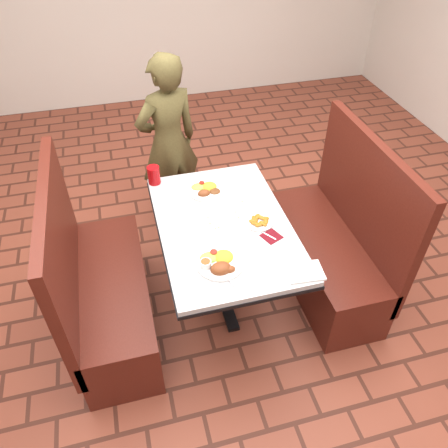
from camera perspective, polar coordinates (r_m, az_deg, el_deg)
The scene contains 15 objects.
room at distance 2.13m, azimuth 0.00°, elevation 24.27°, with size 7.00×7.04×2.82m.
dining_table at distance 2.77m, azimuth 0.00°, elevation -1.50°, with size 0.81×1.21×0.75m.
booth_bench_left at distance 2.97m, azimuth -15.26°, elevation -8.76°, with size 0.47×1.20×1.17m.
booth_bench_right at distance 3.24m, azimuth 13.82°, elevation -3.22°, with size 0.47×1.20×1.17m.
diner_person at distance 3.58m, azimuth -7.25°, elevation 10.44°, with size 0.53×0.35×1.45m, color brown.
near_dinner_plate at distance 2.43m, azimuth -0.61°, elevation -4.88°, with size 0.27×0.27×0.08m.
far_dinner_plate at distance 2.96m, azimuth -2.32°, elevation 4.68°, with size 0.25×0.25×0.06m.
plantain_plate at distance 2.72m, azimuth 4.57°, elevation 0.37°, with size 0.18×0.18×0.03m.
maroon_napkin at distance 2.63m, azimuth 6.21°, elevation -1.63°, with size 0.11×0.11×0.00m, color #5C0D15.
spoon_utensil at distance 2.64m, azimuth 5.73°, elevation -1.45°, with size 0.01×0.12×0.00m, color silver.
red_tumbler at distance 3.05m, azimuth -9.15°, elevation 6.34°, with size 0.09×0.09×0.13m, color #AE0B0F.
paper_napkin at distance 2.45m, azimuth 10.51°, elevation -6.16°, with size 0.20×0.15×0.01m, color silver.
knife_utensil at distance 2.45m, azimuth 0.56°, elevation -5.16°, with size 0.01×0.16×0.00m, color silver.
fork_utensil at distance 2.38m, azimuth 0.35°, elevation -6.75°, with size 0.01×0.16×0.00m, color silver.
lettuce_shreds at distance 2.76m, azimuth 0.48°, elevation 0.95°, with size 0.28×0.32×0.00m, color #95BB4A, non-canonical shape.
Camera 1 is at (-0.52, -1.97, 2.53)m, focal length 35.00 mm.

